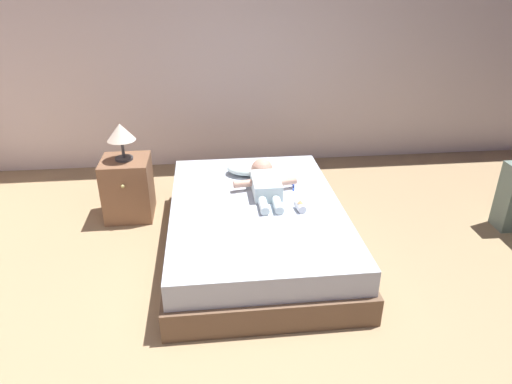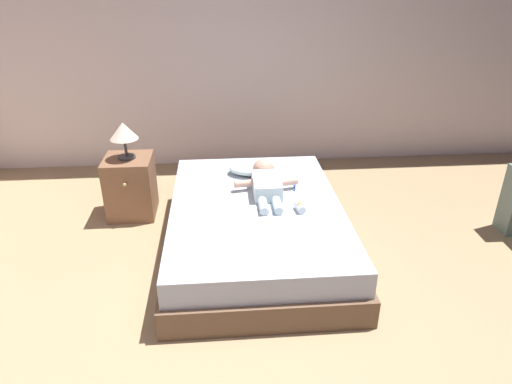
{
  "view_description": "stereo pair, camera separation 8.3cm",
  "coord_description": "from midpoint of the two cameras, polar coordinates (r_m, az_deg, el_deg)",
  "views": [
    {
      "loc": [
        -0.47,
        -1.76,
        1.94
      ],
      "look_at": [
        -0.15,
        1.19,
        0.48
      ],
      "focal_mm": 31.93,
      "sensor_mm": 36.0,
      "label": 1
    },
    {
      "loc": [
        -0.39,
        -1.77,
        1.94
      ],
      "look_at": [
        -0.15,
        1.19,
        0.48
      ],
      "focal_mm": 31.93,
      "sensor_mm": 36.0,
      "label": 2
    }
  ],
  "objects": [
    {
      "name": "ground_plane",
      "position": [
        2.66,
        5.43,
        -20.74
      ],
      "size": [
        8.0,
        8.0,
        0.0
      ],
      "primitive_type": "plane",
      "color": "#9C815C"
    },
    {
      "name": "wall_behind_bed",
      "position": [
        4.81,
        -1.19,
        20.28
      ],
      "size": [
        8.0,
        0.12,
        2.88
      ],
      "primitive_type": "cube",
      "color": "silver",
      "rests_on": "ground_plane"
    },
    {
      "name": "bed",
      "position": [
        3.45,
        -0.69,
        -4.35
      ],
      "size": [
        1.3,
        1.9,
        0.38
      ],
      "color": "brown",
      "rests_on": "ground_plane"
    },
    {
      "name": "pillow",
      "position": [
        3.85,
        -1.11,
        3.07
      ],
      "size": [
        0.42,
        0.27,
        0.1
      ],
      "color": "silver",
      "rests_on": "bed"
    },
    {
      "name": "baby",
      "position": [
        3.55,
        0.46,
        1.32
      ],
      "size": [
        0.5,
        0.71,
        0.18
      ],
      "color": "silver",
      "rests_on": "bed"
    },
    {
      "name": "toothbrush",
      "position": [
        3.62,
        4.08,
        0.74
      ],
      "size": [
        0.04,
        0.13,
        0.02
      ],
      "color": "blue",
      "rests_on": "bed"
    },
    {
      "name": "nightstand",
      "position": [
        4.03,
        -16.29,
        0.5
      ],
      "size": [
        0.39,
        0.42,
        0.52
      ],
      "color": "brown",
      "rests_on": "ground_plane"
    },
    {
      "name": "lamp",
      "position": [
        3.85,
        -17.19,
        6.99
      ],
      "size": [
        0.23,
        0.23,
        0.31
      ],
      "color": "#333338",
      "rests_on": "nightstand"
    },
    {
      "name": "baby_bottle",
      "position": [
        3.27,
        4.82,
        -1.79
      ],
      "size": [
        0.07,
        0.12,
        0.08
      ],
      "color": "white",
      "rests_on": "bed"
    }
  ]
}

